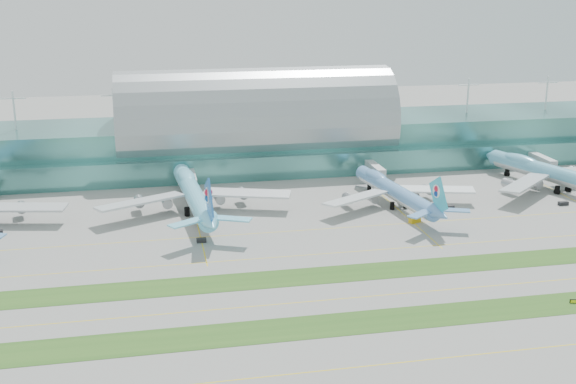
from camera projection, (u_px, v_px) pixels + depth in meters
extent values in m
plane|color=gray|center=(326.00, 278.00, 200.97)|extent=(700.00, 700.00, 0.00)
cube|color=#3D7A75|center=(255.00, 143.00, 320.36)|extent=(340.00, 42.00, 20.00)
cube|color=#3D7A75|center=(264.00, 167.00, 299.21)|extent=(340.00, 8.00, 10.00)
ellipsoid|color=#9EA5A8|center=(255.00, 121.00, 317.51)|extent=(340.00, 46.20, 16.17)
cylinder|color=white|center=(255.00, 103.00, 315.23)|extent=(0.80, 0.80, 16.00)
cube|color=#B2B7B7|center=(191.00, 177.00, 282.92)|extent=(3.50, 22.00, 3.00)
cylinder|color=black|center=(193.00, 192.00, 274.52)|extent=(1.00, 1.00, 4.00)
cube|color=#B2B7B7|center=(374.00, 167.00, 296.97)|extent=(3.50, 22.00, 3.00)
cylinder|color=black|center=(381.00, 182.00, 288.56)|extent=(1.00, 1.00, 4.00)
cube|color=#B2B7B7|center=(540.00, 159.00, 311.01)|extent=(3.50, 22.00, 3.00)
cylinder|color=black|center=(552.00, 172.00, 302.60)|extent=(1.00, 1.00, 4.00)
cube|color=#2D591E|center=(355.00, 323.00, 174.63)|extent=(420.00, 12.00, 0.08)
cube|color=#2D591E|center=(325.00, 275.00, 202.84)|extent=(420.00, 12.00, 0.08)
cube|color=yellow|center=(381.00, 365.00, 155.84)|extent=(420.00, 0.35, 0.01)
cube|color=yellow|center=(340.00, 299.00, 187.81)|extent=(420.00, 0.35, 0.01)
cube|color=yellow|center=(312.00, 255.00, 217.89)|extent=(420.00, 0.35, 0.01)
cube|color=yellow|center=(297.00, 231.00, 238.58)|extent=(420.00, 0.35, 0.01)
cube|color=silver|center=(22.00, 207.00, 244.20)|extent=(30.85, 13.27, 1.22)
cylinder|color=gray|center=(8.00, 210.00, 247.99)|extent=(4.35, 6.02, 3.39)
cylinder|color=#71D8FA|center=(194.00, 195.00, 256.30)|extent=(11.34, 65.25, 6.49)
ellipsoid|color=#71D8FA|center=(186.00, 177.00, 272.59)|extent=(7.63, 20.15, 4.63)
cone|color=#71D8FA|center=(181.00, 170.00, 288.61)|extent=(6.87, 5.71, 6.49)
cone|color=#71D8FA|center=(211.00, 224.00, 222.08)|extent=(6.86, 9.86, 6.17)
cube|color=silver|center=(140.00, 202.00, 249.64)|extent=(31.67, 20.99, 1.28)
cylinder|color=#92959A|center=(153.00, 202.00, 256.70)|extent=(3.98, 6.01, 3.56)
cube|color=silver|center=(247.00, 193.00, 259.33)|extent=(32.33, 17.07, 1.28)
cylinder|color=#92959A|center=(231.00, 196.00, 263.97)|extent=(3.98, 6.01, 3.56)
cube|color=blue|center=(209.00, 201.00, 222.14)|extent=(1.66, 13.78, 15.10)
cylinder|color=silver|center=(209.00, 195.00, 222.66)|extent=(1.32, 5.08, 5.03)
cylinder|color=black|center=(185.00, 189.00, 280.46)|extent=(1.89, 1.89, 3.14)
cylinder|color=black|center=(187.00, 212.00, 252.99)|extent=(1.89, 1.89, 3.14)
cylinder|color=black|center=(205.00, 210.00, 254.61)|extent=(1.89, 1.89, 3.14)
cylinder|color=#5F95D1|center=(395.00, 191.00, 263.12)|extent=(13.31, 56.73, 5.65)
ellipsoid|color=#5F95D1|center=(376.00, 176.00, 277.00)|extent=(7.66, 17.74, 4.02)
cone|color=#5F95D1|center=(360.00, 171.00, 290.68)|extent=(6.22, 5.28, 5.65)
cone|color=#5F95D1|center=(440.00, 214.00, 233.92)|extent=(6.44, 8.86, 5.37)
cube|color=white|center=(356.00, 198.00, 256.42)|extent=(27.12, 19.56, 1.11)
cylinder|color=gray|center=(360.00, 198.00, 262.71)|extent=(3.75, 5.39, 3.10)
cube|color=white|center=(437.00, 189.00, 266.72)|extent=(28.18, 13.34, 1.11)
cylinder|color=gray|center=(420.00, 192.00, 270.43)|extent=(3.75, 5.39, 3.10)
cube|color=#30B8D8|center=(438.00, 196.00, 233.94)|extent=(2.18, 11.94, 13.13)
cylinder|color=white|center=(437.00, 191.00, 234.37)|extent=(1.41, 4.44, 4.37)
cylinder|color=black|center=(369.00, 187.00, 283.76)|extent=(1.64, 1.64, 2.73)
cylinder|color=black|center=(392.00, 206.00, 260.15)|extent=(1.64, 1.64, 2.73)
cylinder|color=black|center=(406.00, 204.00, 261.87)|extent=(1.64, 1.64, 2.73)
cylinder|color=#5EAECE|center=(555.00, 174.00, 282.71)|extent=(26.75, 63.90, 6.52)
ellipsoid|color=#5EAECE|center=(520.00, 160.00, 297.40)|extent=(12.13, 20.75, 4.64)
cone|color=#5EAECE|center=(490.00, 156.00, 311.96)|extent=(7.84, 7.04, 6.52)
cube|color=silver|center=(525.00, 183.00, 272.10)|extent=(29.15, 26.47, 1.28)
cylinder|color=#979A9F|center=(522.00, 183.00, 279.70)|extent=(5.22, 6.61, 3.57)
cylinder|color=#979A9F|center=(572.00, 174.00, 293.16)|extent=(5.22, 6.61, 3.57)
cylinder|color=black|center=(507.00, 172.00, 304.71)|extent=(1.89, 1.89, 3.15)
cylinder|color=black|center=(557.00, 190.00, 279.08)|extent=(1.89, 1.89, 3.15)
cylinder|color=black|center=(568.00, 188.00, 282.08)|extent=(1.89, 1.89, 3.15)
cube|color=black|center=(201.00, 240.00, 227.89)|extent=(3.10, 1.70, 1.36)
cube|color=black|center=(205.00, 224.00, 242.96)|extent=(4.67, 2.98, 1.67)
cube|color=#C99B0B|center=(415.00, 220.00, 246.35)|extent=(4.41, 3.03, 1.62)
cube|color=black|center=(449.00, 207.00, 260.50)|extent=(3.71, 2.20, 1.51)
cube|color=black|center=(563.00, 203.00, 265.31)|extent=(3.72, 1.68, 1.36)
cube|color=black|center=(575.00, 301.00, 185.16)|extent=(2.57, 0.87, 1.09)
cube|color=#E0ED14|center=(575.00, 302.00, 184.99)|extent=(2.13, 0.57, 0.79)
cylinder|color=black|center=(571.00, 302.00, 185.29)|extent=(0.12, 0.12, 0.50)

